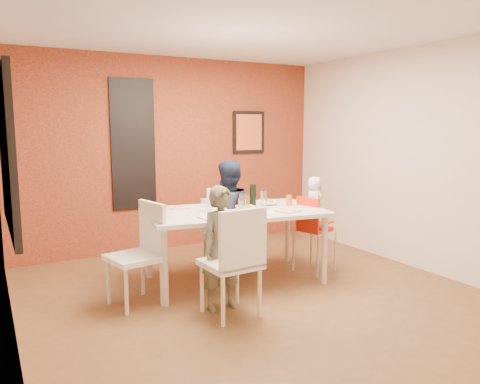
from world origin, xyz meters
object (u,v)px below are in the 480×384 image
dining_table (235,216)px  high_chair (313,227)px  chair_left (142,248)px  child_far (227,218)px  toddler (314,202)px  chair_far (219,230)px  child_near (223,248)px  chair_near (236,257)px  paper_towel_roll (212,200)px  wine_bottle (253,196)px

dining_table → high_chair: bearing=-9.0°
chair_left → child_far: 1.25m
dining_table → toddler: toddler is taller
chair_far → child_near: bearing=-106.4°
dining_table → child_near: child_near is taller
chair_far → chair_left: (-1.18, -0.66, 0.08)m
chair_near → paper_towel_roll: paper_towel_roll is taller
chair_near → child_near: child_near is taller
child_far → high_chair: bearing=137.5°
chair_near → chair_left: size_ratio=1.03×
chair_far → paper_towel_roll: size_ratio=3.43×
chair_near → child_near: bearing=-92.4°
dining_table → paper_towel_roll: bearing=171.8°
chair_near → paper_towel_roll: (0.22, 0.96, 0.37)m
dining_table → toddler: size_ratio=3.42×
chair_left → child_near: 0.82m
chair_near → child_far: bearing=-117.8°
high_chair → child_far: size_ratio=0.68×
chair_left → wine_bottle: size_ratio=3.66×
high_chair → wine_bottle: bearing=62.8°
dining_table → chair_near: (-0.48, -0.92, -0.17)m
dining_table → high_chair: 1.01m
chair_near → child_far: size_ratio=0.76×
dining_table → chair_far: bearing=82.9°
child_near → toddler: child_near is taller
chair_near → chair_far: size_ratio=1.19×
high_chair → chair_far: bearing=38.0°
child_near → toddler: size_ratio=1.95×
chair_far → wine_bottle: 0.72m
chair_left → high_chair: (2.09, -0.01, -0.01)m
dining_table → chair_far: chair_far is taller
chair_far → child_far: 0.31m
dining_table → paper_towel_roll: 0.33m
dining_table → chair_left: size_ratio=2.08×
chair_left → child_far: (1.17, 0.42, 0.12)m
child_far → paper_towel_roll: bearing=20.4°
wine_bottle → dining_table: bearing=179.2°
child_near → chair_far: bearing=62.4°
child_near → chair_left: bearing=137.4°
chair_near → high_chair: chair_near is taller
wine_bottle → chair_near: bearing=-128.1°
chair_far → wine_bottle: bearing=-63.3°
child_near → child_far: (0.54, 0.95, 0.08)m
chair_near → wine_bottle: (0.72, 0.92, 0.38)m
high_chair → child_near: child_near is taller
child_far → child_near: bearing=43.0°
child_far → chair_far: bearing=-110.1°
dining_table → child_near: size_ratio=1.75×
high_chair → child_near: (-1.47, -0.51, 0.05)m
dining_table → toddler: 1.02m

